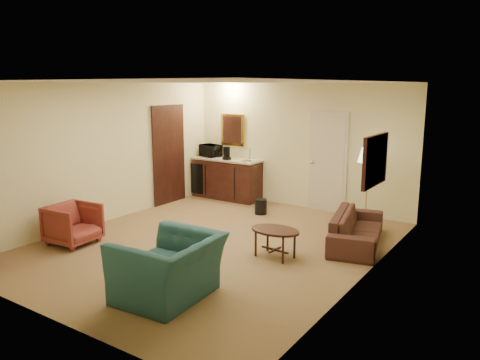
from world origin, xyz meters
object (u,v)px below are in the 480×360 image
Objects in this scene: teal_armchair at (168,258)px; rose_chair_near at (73,222)px; wetbar_cabinet at (227,179)px; coffee_table at (275,243)px; waste_bin at (261,207)px; coffee_maker at (227,153)px; microwave at (210,149)px; sofa at (357,223)px; floor_lamp at (367,187)px.

teal_armchair is 2.72m from rose_chair_near.
wetbar_cabinet is 2.25× the size of rose_chair_near.
coffee_table is (0.39, 1.92, -0.30)m from teal_armchair.
coffee_maker is (-1.26, 0.60, 0.91)m from waste_bin.
sofa is at bearing -3.69° from microwave.
coffee_table is (2.79, -2.67, -0.24)m from wetbar_cabinet.
teal_armchair is 5.50m from microwave.
wetbar_cabinet is at bearing -156.50° from teal_armchair.
floor_lamp reaches higher than coffee_maker.
teal_armchair reaches higher than coffee_table.
coffee_maker is (0.09, -0.12, 0.60)m from wetbar_cabinet.
floor_lamp reaches higher than microwave.
microwave is at bearing 56.64° from sofa.
rose_chair_near is at bearing 109.91° from sofa.
coffee_table is 2.48m from floor_lamp.
coffee_maker is (0.59, -0.17, -0.03)m from microwave.
coffee_maker is (-2.70, 2.55, 0.84)m from coffee_table.
waste_bin is (-1.44, 1.95, -0.07)m from coffee_table.
coffee_maker is at bearing 56.10° from sofa.
microwave is 1.76× the size of coffee_maker.
wetbar_cabinet reaches higher than rose_chair_near.
coffee_maker is at bearing 176.51° from floor_lamp.
waste_bin is at bearing -15.51° from coffee_maker.
teal_armchair is at bearing -107.89° from rose_chair_near.
floor_lamp is (3.37, -0.32, 0.27)m from wetbar_cabinet.
wetbar_cabinet is at bearing 136.06° from coffee_maker.
waste_bin is (-2.02, -0.40, -0.58)m from floor_lamp.
coffee_table is at bearing 164.46° from teal_armchair.
coffee_maker is (0.34, 3.85, 0.70)m from rose_chair_near.
sofa is 5.99× the size of waste_bin.
rose_chair_near is 3.63m from waste_bin.
floor_lamp is 4.81× the size of waste_bin.
rose_chair_near is (-3.85, -2.55, 0.01)m from sofa.
microwave is (-0.25, 4.02, 0.73)m from rose_chair_near.
waste_bin is 2.21m from microwave.
microwave is at bearing 173.88° from wetbar_cabinet.
coffee_table is at bearing -53.66° from waste_bin.
coffee_maker is (-2.31, 4.47, 0.55)m from teal_armchair.
waste_bin is 0.60× the size of microwave.
sofa is at bearing -21.53° from wetbar_cabinet.
sofa is at bearing -77.96° from floor_lamp.
wetbar_cabinet is 3.26× the size of microwave.
floor_lamp reaches higher than coffee_table.
rose_chair_near is 2.56× the size of coffee_maker.
rose_chair_near reaches higher than waste_bin.
microwave is (-2.90, 4.64, 0.57)m from teal_armchair.
rose_chair_near is 0.95× the size of coffee_table.
floor_lamp is at bearing 11.23° from waste_bin.
waste_bin is 1.67m from coffee_maker.
wetbar_cabinet is at bearing 54.88° from sofa.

